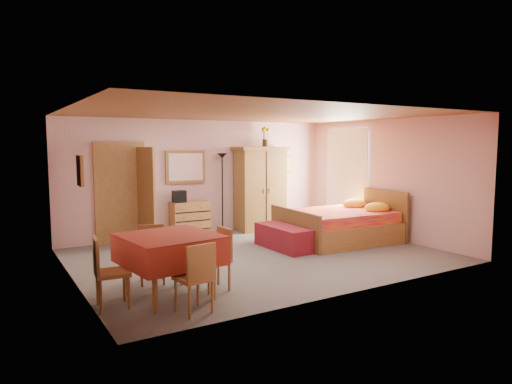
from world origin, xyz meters
TOP-DOWN VIEW (x-y plane):
  - floor at (0.00, 0.00)m, footprint 6.50×6.50m
  - ceiling at (0.00, 0.00)m, footprint 6.50×6.50m
  - wall_back at (0.00, 2.50)m, footprint 6.50×0.10m
  - wall_front at (0.00, -2.50)m, footprint 6.50×0.10m
  - wall_left at (-3.25, 0.00)m, footprint 0.10×5.00m
  - wall_right at (3.25, 0.00)m, footprint 0.10×5.00m
  - doorway at (-1.90, 2.47)m, footprint 1.06×0.12m
  - window at (3.21, 1.20)m, footprint 0.08×1.40m
  - picture_left at (-3.22, -0.60)m, footprint 0.04×0.32m
  - picture_back at (2.35, 2.47)m, footprint 0.30×0.04m
  - chest_of_drawers at (-0.44, 2.25)m, footprint 0.85×0.45m
  - wall_mirror at (-0.44, 2.46)m, footprint 0.93×0.06m
  - stereo at (-0.68, 2.26)m, footprint 0.28×0.21m
  - floor_lamp at (0.39, 2.28)m, footprint 0.28×0.28m
  - wardrobe at (1.35, 2.16)m, footprint 1.28×0.67m
  - sunflower_vase at (1.52, 2.23)m, footprint 0.20×0.20m
  - bed at (2.09, 0.22)m, footprint 2.41×1.96m
  - bench at (0.66, 0.19)m, footprint 0.51×1.36m
  - dining_table at (-2.27, -1.39)m, footprint 1.30×1.30m
  - chair_south at (-2.21, -2.04)m, footprint 0.45×0.45m
  - chair_north at (-2.26, -0.62)m, footprint 0.47×0.47m
  - chair_west at (-3.02, -1.36)m, footprint 0.45×0.45m
  - chair_east at (-1.61, -1.37)m, footprint 0.41×0.41m

SIDE VIEW (x-z plane):
  - floor at x=0.00m, z-range 0.00..0.00m
  - bench at x=0.66m, z-range 0.00..0.45m
  - chest_of_drawers at x=-0.44m, z-range 0.00..0.79m
  - chair_north at x=-2.26m, z-range 0.00..0.85m
  - dining_table at x=-2.27m, z-range 0.00..0.86m
  - chair_east at x=-1.61m, z-range 0.00..0.88m
  - chair_south at x=-2.21m, z-range 0.00..0.88m
  - chair_west at x=-3.02m, z-range 0.00..0.91m
  - bed at x=2.09m, z-range 0.00..1.06m
  - stereo at x=-0.68m, z-range 0.79..1.05m
  - floor_lamp at x=0.39m, z-range 0.00..1.85m
  - wardrobe at x=1.35m, z-range 0.00..2.00m
  - doorway at x=-1.90m, z-range -0.05..2.10m
  - wall_back at x=0.00m, z-range 0.00..2.60m
  - wall_front at x=0.00m, z-range 0.00..2.60m
  - wall_left at x=-3.25m, z-range 0.00..2.60m
  - wall_right at x=3.25m, z-range 0.00..2.60m
  - window at x=3.21m, z-range 0.48..2.42m
  - picture_back at x=2.35m, z-range 1.35..1.75m
  - wall_mirror at x=-0.44m, z-range 1.18..1.92m
  - picture_left at x=-3.22m, z-range 1.49..1.91m
  - sunflower_vase at x=1.52m, z-range 2.00..2.48m
  - ceiling at x=0.00m, z-range 2.60..2.60m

